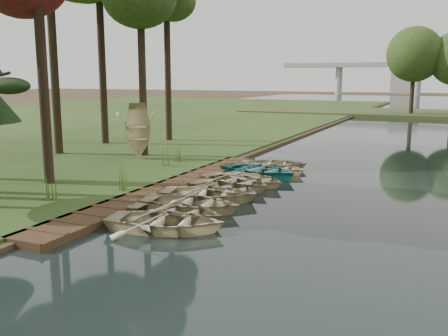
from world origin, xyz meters
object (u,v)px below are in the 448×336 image
at_px(rowboat_1, 175,209).
at_px(rowboat_2, 190,201).
at_px(rowboat_0, 165,219).
at_px(stored_rowboat, 138,153).
at_px(boardwalk, 169,189).

height_order(rowboat_1, rowboat_2, rowboat_2).
xyz_separation_m(rowboat_0, rowboat_1, (-0.35, 1.22, -0.03)).
bearing_deg(stored_rowboat, rowboat_0, -102.73).
xyz_separation_m(rowboat_1, stored_rowboat, (-7.66, 9.00, 0.21)).
xyz_separation_m(rowboat_1, rowboat_2, (-0.04, 1.11, 0.02)).
bearing_deg(rowboat_2, rowboat_0, -176.61).
xyz_separation_m(boardwalk, rowboat_2, (2.40, -2.50, 0.28)).
relative_size(boardwalk, rowboat_1, 4.57).
relative_size(boardwalk, rowboat_2, 4.31).
relative_size(rowboat_2, stored_rowboat, 1.19).
relative_size(rowboat_0, stored_rowboat, 1.21).
height_order(boardwalk, rowboat_1, rowboat_1).
bearing_deg(rowboat_0, rowboat_1, 3.25).
bearing_deg(rowboat_0, boardwalk, 17.01).
bearing_deg(stored_rowboat, boardwalk, -96.69).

